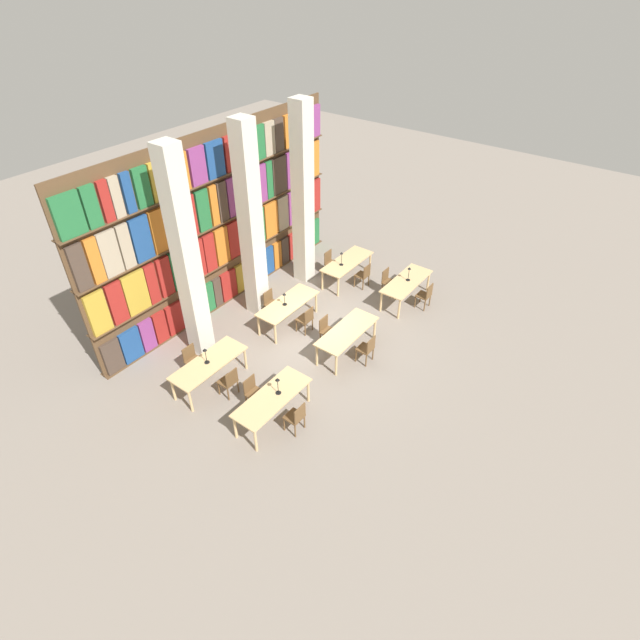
{
  "coord_description": "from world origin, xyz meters",
  "views": [
    {
      "loc": [
        -9.26,
        -7.04,
        9.54
      ],
      "look_at": [
        0.0,
        -0.11,
        0.7
      ],
      "focal_mm": 28.0,
      "sensor_mm": 36.0,
      "label": 1
    }
  ],
  "objects_px": {
    "desk_lamp_2": "(205,353)",
    "chair_5": "(388,281)",
    "desk_lamp_0": "(278,383)",
    "chair_6": "(229,381)",
    "pillar_right": "(303,197)",
    "desk_lamp_3": "(284,297)",
    "chair_11": "(331,262)",
    "chair_8": "(306,319)",
    "chair_3": "(327,330)",
    "desk_lamp_1": "(409,271)",
    "reading_table_0": "(272,399)",
    "reading_table_4": "(288,305)",
    "chair_0": "(296,417)",
    "chair_1": "(253,392)",
    "reading_table_5": "(347,263)",
    "reading_table_3": "(209,365)",
    "pillar_center": "(251,225)",
    "chair_4": "(425,295)",
    "chair_7": "(193,360)",
    "chair_10": "(364,275)",
    "desk_lamp_4": "(341,256)",
    "reading_table_2": "(406,283)",
    "chair_2": "(367,348)",
    "reading_table_1": "(347,333)"
  },
  "relations": [
    {
      "from": "desk_lamp_2",
      "to": "chair_5",
      "type": "bearing_deg",
      "value": -13.32
    },
    {
      "from": "desk_lamp_0",
      "to": "chair_6",
      "type": "xyz_separation_m",
      "value": [
        -0.23,
        1.49,
        -0.63
      ]
    },
    {
      "from": "pillar_right",
      "to": "desk_lamp_3",
      "type": "xyz_separation_m",
      "value": [
        -2.52,
        -1.24,
        -1.94
      ]
    },
    {
      "from": "chair_11",
      "to": "chair_8",
      "type": "bearing_deg",
      "value": 23.24
    },
    {
      "from": "chair_3",
      "to": "desk_lamp_1",
      "type": "height_order",
      "value": "desk_lamp_1"
    },
    {
      "from": "desk_lamp_1",
      "to": "desk_lamp_2",
      "type": "bearing_deg",
      "value": 161.08
    },
    {
      "from": "chair_5",
      "to": "chair_11",
      "type": "distance_m",
      "value": 2.25
    },
    {
      "from": "desk_lamp_1",
      "to": "chair_5",
      "type": "bearing_deg",
      "value": 91.48
    },
    {
      "from": "reading_table_0",
      "to": "reading_table_4",
      "type": "distance_m",
      "value": 3.9
    },
    {
      "from": "chair_0",
      "to": "chair_1",
      "type": "height_order",
      "value": "same"
    },
    {
      "from": "pillar_right",
      "to": "reading_table_5",
      "type": "height_order",
      "value": "pillar_right"
    },
    {
      "from": "desk_lamp_1",
      "to": "chair_3",
      "type": "bearing_deg",
      "value": 166.71
    },
    {
      "from": "reading_table_5",
      "to": "reading_table_3",
      "type": "bearing_deg",
      "value": -179.95
    },
    {
      "from": "chair_8",
      "to": "pillar_right",
      "type": "bearing_deg",
      "value": 39.21
    },
    {
      "from": "chair_3",
      "to": "pillar_center",
      "type": "bearing_deg",
      "value": -90.72
    },
    {
      "from": "pillar_center",
      "to": "chair_3",
      "type": "relative_size",
      "value": 6.8
    },
    {
      "from": "desk_lamp_0",
      "to": "chair_4",
      "type": "height_order",
      "value": "desk_lamp_0"
    },
    {
      "from": "chair_7",
      "to": "chair_11",
      "type": "xyz_separation_m",
      "value": [
        6.4,
        0.01,
        0.0
      ]
    },
    {
      "from": "desk_lamp_3",
      "to": "reading_table_3",
      "type": "bearing_deg",
      "value": -178.81
    },
    {
      "from": "pillar_center",
      "to": "desk_lamp_0",
      "type": "distance_m",
      "value": 4.99
    },
    {
      "from": "pillar_center",
      "to": "chair_4",
      "type": "xyz_separation_m",
      "value": [
        3.31,
        -4.24,
        -2.52
      ]
    },
    {
      "from": "chair_6",
      "to": "chair_7",
      "type": "height_order",
      "value": "same"
    },
    {
      "from": "chair_3",
      "to": "chair_10",
      "type": "distance_m",
      "value": 3.27
    },
    {
      "from": "reading_table_3",
      "to": "desk_lamp_3",
      "type": "height_order",
      "value": "desk_lamp_3"
    },
    {
      "from": "chair_0",
      "to": "reading_table_5",
      "type": "xyz_separation_m",
      "value": [
        6.31,
        2.84,
        0.21
      ]
    },
    {
      "from": "pillar_center",
      "to": "chair_1",
      "type": "distance_m",
      "value": 4.9
    },
    {
      "from": "pillar_right",
      "to": "reading_table_3",
      "type": "xyz_separation_m",
      "value": [
        -5.69,
        -1.31,
        -2.31
      ]
    },
    {
      "from": "reading_table_5",
      "to": "reading_table_4",
      "type": "bearing_deg",
      "value": 179.17
    },
    {
      "from": "pillar_center",
      "to": "chair_8",
      "type": "bearing_deg",
      "value": -89.37
    },
    {
      "from": "pillar_right",
      "to": "reading_table_0",
      "type": "distance_m",
      "value": 6.99
    },
    {
      "from": "chair_0",
      "to": "reading_table_5",
      "type": "distance_m",
      "value": 6.92
    },
    {
      "from": "reading_table_4",
      "to": "desk_lamp_4",
      "type": "xyz_separation_m",
      "value": [
        2.8,
        -0.03,
        0.42
      ]
    },
    {
      "from": "chair_0",
      "to": "reading_table_2",
      "type": "xyz_separation_m",
      "value": [
        6.43,
        0.6,
        0.21
      ]
    },
    {
      "from": "chair_10",
      "to": "reading_table_2",
      "type": "bearing_deg",
      "value": -85.27
    },
    {
      "from": "desk_lamp_0",
      "to": "desk_lamp_1",
      "type": "distance_m",
      "value": 6.35
    },
    {
      "from": "chair_1",
      "to": "chair_3",
      "type": "distance_m",
      "value": 3.13
    },
    {
      "from": "desk_lamp_2",
      "to": "chair_2",
      "type": "bearing_deg",
      "value": -41.2
    },
    {
      "from": "desk_lamp_2",
      "to": "reading_table_3",
      "type": "bearing_deg",
      "value": -32.44
    },
    {
      "from": "chair_6",
      "to": "pillar_right",
      "type": "bearing_deg",
      "value": 19.44
    },
    {
      "from": "chair_1",
      "to": "desk_lamp_0",
      "type": "distance_m",
      "value": 0.98
    },
    {
      "from": "chair_0",
      "to": "chair_11",
      "type": "distance_m",
      "value": 7.22
    },
    {
      "from": "chair_0",
      "to": "chair_1",
      "type": "relative_size",
      "value": 1.0
    },
    {
      "from": "reading_table_1",
      "to": "reading_table_2",
      "type": "distance_m",
      "value": 3.28
    },
    {
      "from": "chair_2",
      "to": "chair_10",
      "type": "bearing_deg",
      "value": 34.18
    },
    {
      "from": "chair_2",
      "to": "chair_11",
      "type": "bearing_deg",
      "value": 48.11
    },
    {
      "from": "desk_lamp_1",
      "to": "desk_lamp_3",
      "type": "distance_m",
      "value": 4.14
    },
    {
      "from": "chair_1",
      "to": "reading_table_1",
      "type": "height_order",
      "value": "chair_1"
    },
    {
      "from": "chair_0",
      "to": "desk_lamp_0",
      "type": "height_order",
      "value": "desk_lamp_0"
    },
    {
      "from": "reading_table_3",
      "to": "reading_table_5",
      "type": "distance_m",
      "value": 6.43
    },
    {
      "from": "pillar_center",
      "to": "chair_10",
      "type": "bearing_deg",
      "value": -32.44
    }
  ]
}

